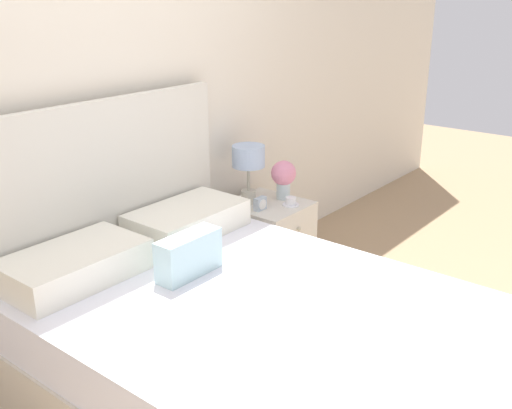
{
  "coord_description": "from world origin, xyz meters",
  "views": [
    {
      "loc": [
        -1.71,
        -2.37,
        1.75
      ],
      "look_at": [
        0.52,
        -0.58,
        0.72
      ],
      "focal_mm": 42.0,
      "sensor_mm": 36.0,
      "label": 1
    }
  ],
  "objects_px": {
    "nightstand": "(267,241)",
    "alarm_clock": "(260,204)",
    "table_lamp": "(248,161)",
    "teacup": "(291,202)",
    "flower_vase": "(284,176)",
    "bed": "(251,347)"
  },
  "relations": [
    {
      "from": "bed",
      "to": "teacup",
      "type": "relative_size",
      "value": 20.28
    },
    {
      "from": "nightstand",
      "to": "flower_vase",
      "type": "bearing_deg",
      "value": -8.41
    },
    {
      "from": "teacup",
      "to": "alarm_clock",
      "type": "height_order",
      "value": "alarm_clock"
    },
    {
      "from": "bed",
      "to": "teacup",
      "type": "height_order",
      "value": "bed"
    },
    {
      "from": "flower_vase",
      "to": "teacup",
      "type": "xyz_separation_m",
      "value": [
        -0.08,
        -0.11,
        -0.12
      ]
    },
    {
      "from": "table_lamp",
      "to": "teacup",
      "type": "relative_size",
      "value": 3.49
    },
    {
      "from": "bed",
      "to": "flower_vase",
      "type": "xyz_separation_m",
      "value": [
        1.18,
        0.7,
        0.35
      ]
    },
    {
      "from": "alarm_clock",
      "to": "table_lamp",
      "type": "bearing_deg",
      "value": 67.2
    },
    {
      "from": "teacup",
      "to": "alarm_clock",
      "type": "xyz_separation_m",
      "value": [
        -0.18,
        0.09,
        0.02
      ]
    },
    {
      "from": "bed",
      "to": "flower_vase",
      "type": "bearing_deg",
      "value": 30.55
    },
    {
      "from": "flower_vase",
      "to": "alarm_clock",
      "type": "bearing_deg",
      "value": -176.11
    },
    {
      "from": "nightstand",
      "to": "flower_vase",
      "type": "relative_size",
      "value": 2.05
    },
    {
      "from": "table_lamp",
      "to": "alarm_clock",
      "type": "bearing_deg",
      "value": -112.8
    },
    {
      "from": "table_lamp",
      "to": "alarm_clock",
      "type": "distance_m",
      "value": 0.27
    },
    {
      "from": "flower_vase",
      "to": "alarm_clock",
      "type": "relative_size",
      "value": 2.92
    },
    {
      "from": "table_lamp",
      "to": "flower_vase",
      "type": "distance_m",
      "value": 0.26
    },
    {
      "from": "nightstand",
      "to": "alarm_clock",
      "type": "distance_m",
      "value": 0.32
    },
    {
      "from": "bed",
      "to": "flower_vase",
      "type": "distance_m",
      "value": 1.41
    },
    {
      "from": "bed",
      "to": "nightstand",
      "type": "distance_m",
      "value": 1.26
    },
    {
      "from": "nightstand",
      "to": "alarm_clock",
      "type": "bearing_deg",
      "value": -162.28
    },
    {
      "from": "bed",
      "to": "nightstand",
      "type": "xyz_separation_m",
      "value": [
        1.04,
        0.72,
        -0.05
      ]
    },
    {
      "from": "nightstand",
      "to": "teacup",
      "type": "height_order",
      "value": "teacup"
    }
  ]
}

